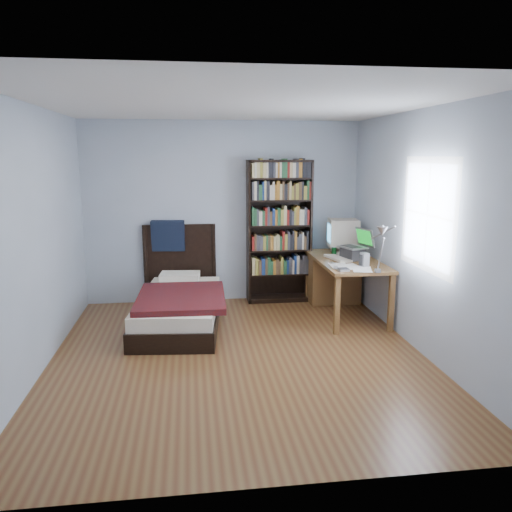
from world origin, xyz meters
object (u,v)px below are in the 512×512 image
(speaker, at_px, (365,260))
(bed, at_px, (180,302))
(desk, at_px, (336,276))
(keyboard, at_px, (338,258))
(laptop, at_px, (354,251))
(crt_monitor, at_px, (342,233))
(soda_can, at_px, (334,251))
(desk_lamp, at_px, (382,236))
(bookshelf, at_px, (279,232))

(speaker, height_order, bed, bed)
(desk, bearing_deg, keyboard, -105.24)
(desk, relative_size, laptop, 3.69)
(crt_monitor, distance_m, soda_can, 0.36)
(laptop, bearing_deg, desk, 101.63)
(laptop, relative_size, soda_can, 3.61)
(desk, bearing_deg, laptop, -78.37)
(laptop, distance_m, soda_can, 0.33)
(desk_lamp, relative_size, keyboard, 1.36)
(crt_monitor, distance_m, laptop, 0.53)
(laptop, distance_m, bookshelf, 1.13)
(crt_monitor, bearing_deg, keyboard, -112.53)
(bookshelf, bearing_deg, soda_can, -36.62)
(speaker, distance_m, bookshelf, 1.45)
(desk, xyz_separation_m, bookshelf, (-0.74, 0.32, 0.58))
(desk, xyz_separation_m, laptop, (0.09, -0.44, 0.43))
(desk, relative_size, speaker, 9.20)
(desk, height_order, desk_lamp, desk_lamp)
(laptop, distance_m, bed, 2.29)
(speaker, bearing_deg, keyboard, 95.91)
(desk_lamp, bearing_deg, bookshelf, 112.24)
(speaker, bearing_deg, soda_can, 85.92)
(laptop, xyz_separation_m, desk_lamp, (-0.08, -1.09, 0.36))
(laptop, distance_m, desk_lamp, 1.15)
(desk, relative_size, crt_monitor, 3.35)
(soda_can, bearing_deg, crt_monitor, 52.51)
(desk_lamp, relative_size, speaker, 3.56)
(crt_monitor, bearing_deg, bed, -166.13)
(crt_monitor, xyz_separation_m, bookshelf, (-0.83, 0.25, 0.00))
(desk_lamp, distance_m, bookshelf, 2.01)
(desk, distance_m, speaker, 0.96)
(desk_lamp, height_order, speaker, desk_lamp)
(laptop, relative_size, keyboard, 0.95)
(keyboard, xyz_separation_m, bed, (-2.01, -0.05, -0.49))
(bookshelf, bearing_deg, crt_monitor, -16.69)
(crt_monitor, bearing_deg, soda_can, -127.49)
(crt_monitor, bearing_deg, laptop, -89.83)
(soda_can, bearing_deg, speaker, -76.30)
(desk_lamp, relative_size, bed, 0.29)
(desk_lamp, bearing_deg, bed, 153.77)
(crt_monitor, xyz_separation_m, soda_can, (-0.18, -0.24, -0.20))
(bed, bearing_deg, desk, 12.70)
(bookshelf, distance_m, bed, 1.75)
(crt_monitor, relative_size, speaker, 2.75)
(soda_can, bearing_deg, bed, -171.30)
(crt_monitor, height_order, speaker, crt_monitor)
(speaker, bearing_deg, bookshelf, 107.04)
(crt_monitor, relative_size, keyboard, 1.05)
(keyboard, bearing_deg, soda_can, 71.40)
(bed, bearing_deg, desk_lamp, -26.23)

